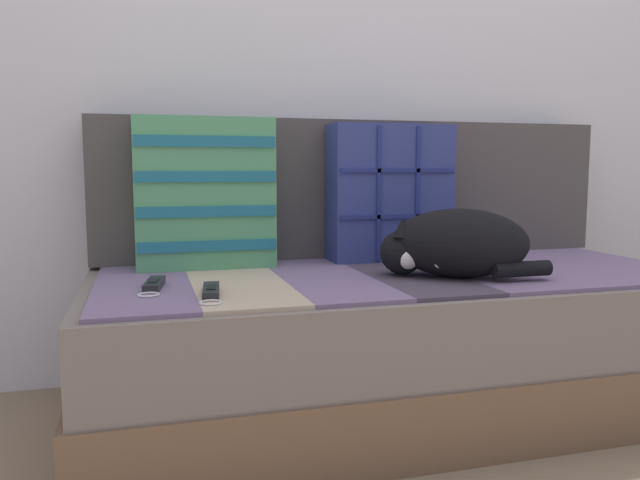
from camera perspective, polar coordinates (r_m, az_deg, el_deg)
name	(u,v)px	position (r m, az deg, el deg)	size (l,w,h in m)	color
ground_plane	(416,423)	(1.74, 8.81, -16.19)	(14.00, 14.00, 0.00)	#7A6651
couch	(397,338)	(1.80, 7.04, -8.92)	(1.71, 0.82, 0.39)	brown
sofa_backrest	(358,188)	(2.06, 3.51, 4.74)	(1.68, 0.14, 0.43)	#474242
throw_pillow_quilted	(390,193)	(1.94, 6.40, 4.32)	(0.38, 0.14, 0.42)	navy
throw_pillow_striped	(205,193)	(1.80, -10.48, 4.23)	(0.39, 0.14, 0.42)	#4C9366
sleeping_cat	(452,245)	(1.65, 11.97, -0.45)	(0.40, 0.33, 0.18)	black
game_remote_near	(211,292)	(1.41, -9.93, -4.68)	(0.06, 0.19, 0.02)	black
game_remote_far	(154,285)	(1.52, -14.96, -3.99)	(0.07, 0.19, 0.02)	black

